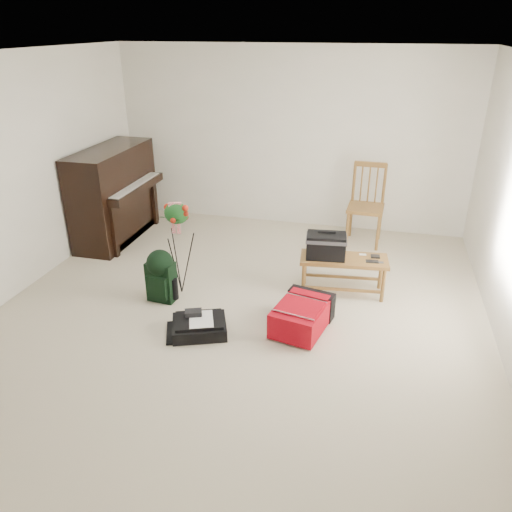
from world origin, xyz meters
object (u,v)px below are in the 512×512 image
(dining_chair, at_px, (366,205))
(red_suitcase, at_px, (303,313))
(black_duffel, at_px, (199,326))
(green_backpack, at_px, (161,273))
(piano, at_px, (115,196))
(bench, at_px, (332,249))
(flower_stand, at_px, (179,249))

(dining_chair, bearing_deg, red_suitcase, -98.94)
(dining_chair, xyz_separation_m, black_duffel, (-1.41, -2.65, -0.45))
(dining_chair, relative_size, green_backpack, 1.84)
(piano, distance_m, bench, 3.15)
(green_backpack, bearing_deg, piano, 137.23)
(bench, xyz_separation_m, green_backpack, (-1.73, -0.64, -0.19))
(red_suitcase, height_order, green_backpack, green_backpack)
(black_duffel, height_order, green_backpack, green_backpack)
(bench, bearing_deg, flower_stand, -171.20)
(red_suitcase, bearing_deg, bench, 89.75)
(dining_chair, xyz_separation_m, green_backpack, (-2.02, -2.15, -0.20))
(piano, relative_size, red_suitcase, 2.00)
(dining_chair, xyz_separation_m, red_suitcase, (-0.46, -2.29, -0.37))
(piano, bearing_deg, green_backpack, -48.73)
(black_duffel, height_order, flower_stand, flower_stand)
(dining_chair, relative_size, black_duffel, 1.72)
(piano, height_order, black_duffel, piano)
(green_backpack, bearing_deg, bench, 26.30)
(bench, xyz_separation_m, flower_stand, (-1.60, -0.43, 0.02))
(piano, distance_m, red_suitcase, 3.33)
(dining_chair, distance_m, green_backpack, 2.96)
(dining_chair, distance_m, red_suitcase, 2.37)
(bench, relative_size, green_backpack, 1.67)
(red_suitcase, xyz_separation_m, black_duffel, (-0.95, -0.36, -0.07))
(piano, bearing_deg, red_suitcase, -29.68)
(dining_chair, bearing_deg, black_duffel, -115.57)
(piano, height_order, green_backpack, piano)
(piano, bearing_deg, bench, -15.54)
(dining_chair, height_order, red_suitcase, dining_chair)
(piano, bearing_deg, black_duffel, -46.16)
(red_suitcase, bearing_deg, dining_chair, 90.83)
(piano, relative_size, bench, 1.54)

